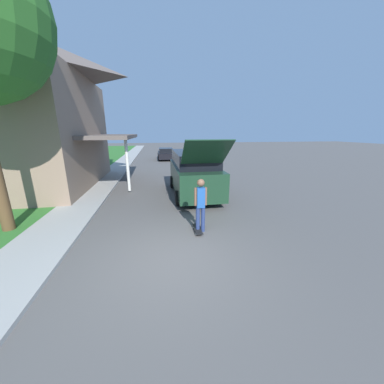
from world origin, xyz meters
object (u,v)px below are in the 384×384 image
(suv_parked, at_px, (194,172))
(skateboard, at_px, (197,229))
(car_down_street, at_px, (166,154))
(skateboarder, at_px, (201,203))

(suv_parked, bearing_deg, skateboard, -98.35)
(car_down_street, bearing_deg, skateboarder, -89.56)
(skateboarder, bearing_deg, suv_parked, 82.89)
(car_down_street, bearing_deg, skateboard, -89.84)
(suv_parked, relative_size, skateboarder, 3.35)
(suv_parked, distance_m, skateboarder, 4.32)
(suv_parked, xyz_separation_m, skateboarder, (-0.53, -4.28, -0.18))
(car_down_street, xyz_separation_m, skateboard, (0.05, -19.25, -0.57))
(skateboarder, relative_size, skateboard, 2.13)
(car_down_street, xyz_separation_m, skateboarder, (0.15, -19.26, 0.33))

